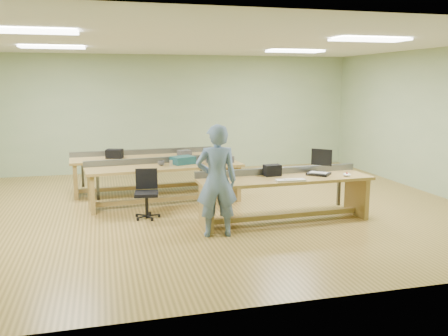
{
  "coord_description": "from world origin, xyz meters",
  "views": [
    {
      "loc": [
        -1.65,
        -8.37,
        2.31
      ],
      "look_at": [
        0.36,
        -0.6,
        0.85
      ],
      "focal_mm": 38.0,
      "sensor_mm": 36.0,
      "label": 1
    }
  ],
  "objects_px": {
    "workbench_front": "(284,188)",
    "camera_bag": "(272,170)",
    "laptop_base": "(319,174)",
    "parts_bin_teal": "(183,160)",
    "person": "(217,181)",
    "workbench_back": "(146,165)",
    "workbench_mid": "(165,175)",
    "task_chair": "(147,200)",
    "parts_bin_grey": "(220,159)",
    "mug": "(161,163)",
    "drinks_can": "(171,163)"
  },
  "relations": [
    {
      "from": "workbench_mid",
      "to": "drinks_can",
      "type": "xyz_separation_m",
      "value": [
        0.1,
        -0.13,
        0.25
      ]
    },
    {
      "from": "workbench_front",
      "to": "drinks_can",
      "type": "xyz_separation_m",
      "value": [
        -1.68,
        1.5,
        0.25
      ]
    },
    {
      "from": "laptop_base",
      "to": "parts_bin_teal",
      "type": "height_order",
      "value": "parts_bin_teal"
    },
    {
      "from": "workbench_back",
      "to": "laptop_base",
      "type": "height_order",
      "value": "workbench_back"
    },
    {
      "from": "mug",
      "to": "parts_bin_teal",
      "type": "bearing_deg",
      "value": 12.59
    },
    {
      "from": "workbench_mid",
      "to": "task_chair",
      "type": "bearing_deg",
      "value": -121.91
    },
    {
      "from": "camera_bag",
      "to": "drinks_can",
      "type": "height_order",
      "value": "camera_bag"
    },
    {
      "from": "camera_bag",
      "to": "drinks_can",
      "type": "xyz_separation_m",
      "value": [
        -1.53,
        1.34,
        -0.04
      ]
    },
    {
      "from": "workbench_mid",
      "to": "parts_bin_teal",
      "type": "xyz_separation_m",
      "value": [
        0.36,
        0.08,
        0.26
      ]
    },
    {
      "from": "task_chair",
      "to": "workbench_front",
      "type": "bearing_deg",
      "value": -11.15
    },
    {
      "from": "laptop_base",
      "to": "parts_bin_grey",
      "type": "distance_m",
      "value": 2.1
    },
    {
      "from": "person",
      "to": "workbench_back",
      "type": "bearing_deg",
      "value": -71.08
    },
    {
      "from": "task_chair",
      "to": "drinks_can",
      "type": "bearing_deg",
      "value": 61.95
    },
    {
      "from": "person",
      "to": "task_chair",
      "type": "relative_size",
      "value": 2.05
    },
    {
      "from": "parts_bin_teal",
      "to": "parts_bin_grey",
      "type": "xyz_separation_m",
      "value": [
        0.73,
        -0.05,
        -0.01
      ]
    },
    {
      "from": "workbench_mid",
      "to": "laptop_base",
      "type": "distance_m",
      "value": 2.91
    },
    {
      "from": "workbench_back",
      "to": "laptop_base",
      "type": "xyz_separation_m",
      "value": [
        2.67,
        -2.79,
        0.21
      ]
    },
    {
      "from": "workbench_front",
      "to": "task_chair",
      "type": "relative_size",
      "value": 3.53
    },
    {
      "from": "workbench_back",
      "to": "person",
      "type": "relative_size",
      "value": 1.84
    },
    {
      "from": "parts_bin_teal",
      "to": "parts_bin_grey",
      "type": "bearing_deg",
      "value": -4.25
    },
    {
      "from": "workbench_back",
      "to": "task_chair",
      "type": "distance_m",
      "value": 2.08
    },
    {
      "from": "person",
      "to": "parts_bin_grey",
      "type": "height_order",
      "value": "person"
    },
    {
      "from": "workbench_back",
      "to": "drinks_can",
      "type": "bearing_deg",
      "value": -77.8
    },
    {
      "from": "laptop_base",
      "to": "workbench_front",
      "type": "bearing_deg",
      "value": -134.35
    },
    {
      "from": "laptop_base",
      "to": "task_chair",
      "type": "bearing_deg",
      "value": -151.84
    },
    {
      "from": "parts_bin_grey",
      "to": "drinks_can",
      "type": "distance_m",
      "value": 1.0
    },
    {
      "from": "workbench_mid",
      "to": "person",
      "type": "distance_m",
      "value": 2.21
    },
    {
      "from": "workbench_back",
      "to": "parts_bin_grey",
      "type": "height_order",
      "value": "parts_bin_grey"
    },
    {
      "from": "person",
      "to": "drinks_can",
      "type": "height_order",
      "value": "person"
    },
    {
      "from": "task_chair",
      "to": "parts_bin_grey",
      "type": "bearing_deg",
      "value": 38.33
    },
    {
      "from": "parts_bin_grey",
      "to": "mug",
      "type": "bearing_deg",
      "value": -177.89
    },
    {
      "from": "workbench_mid",
      "to": "camera_bag",
      "type": "distance_m",
      "value": 2.21
    },
    {
      "from": "parts_bin_teal",
      "to": "drinks_can",
      "type": "bearing_deg",
      "value": -141.25
    },
    {
      "from": "workbench_front",
      "to": "person",
      "type": "height_order",
      "value": "person"
    },
    {
      "from": "drinks_can",
      "to": "mug",
      "type": "bearing_deg",
      "value": 146.09
    },
    {
      "from": "workbench_back",
      "to": "parts_bin_grey",
      "type": "xyz_separation_m",
      "value": [
        1.34,
        -1.16,
        0.25
      ]
    },
    {
      "from": "workbench_front",
      "to": "person",
      "type": "bearing_deg",
      "value": -161.09
    },
    {
      "from": "task_chair",
      "to": "parts_bin_teal",
      "type": "relative_size",
      "value": 2.01
    },
    {
      "from": "person",
      "to": "parts_bin_teal",
      "type": "bearing_deg",
      "value": -80.32
    },
    {
      "from": "workbench_front",
      "to": "camera_bag",
      "type": "relative_size",
      "value": 10.6
    },
    {
      "from": "parts_bin_grey",
      "to": "mug",
      "type": "distance_m",
      "value": 1.16
    },
    {
      "from": "mug",
      "to": "drinks_can",
      "type": "relative_size",
      "value": 1.1
    },
    {
      "from": "workbench_mid",
      "to": "laptop_base",
      "type": "bearing_deg",
      "value": -38.97
    },
    {
      "from": "workbench_front",
      "to": "drinks_can",
      "type": "distance_m",
      "value": 2.27
    },
    {
      "from": "workbench_front",
      "to": "camera_bag",
      "type": "xyz_separation_m",
      "value": [
        -0.16,
        0.17,
        0.29
      ]
    },
    {
      "from": "person",
      "to": "camera_bag",
      "type": "bearing_deg",
      "value": -143.8
    },
    {
      "from": "workbench_mid",
      "to": "camera_bag",
      "type": "relative_size",
      "value": 10.85
    },
    {
      "from": "parts_bin_teal",
      "to": "mug",
      "type": "distance_m",
      "value": 0.44
    },
    {
      "from": "parts_bin_grey",
      "to": "drinks_can",
      "type": "bearing_deg",
      "value": -170.98
    },
    {
      "from": "workbench_mid",
      "to": "laptop_base",
      "type": "relative_size",
      "value": 8.32
    }
  ]
}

